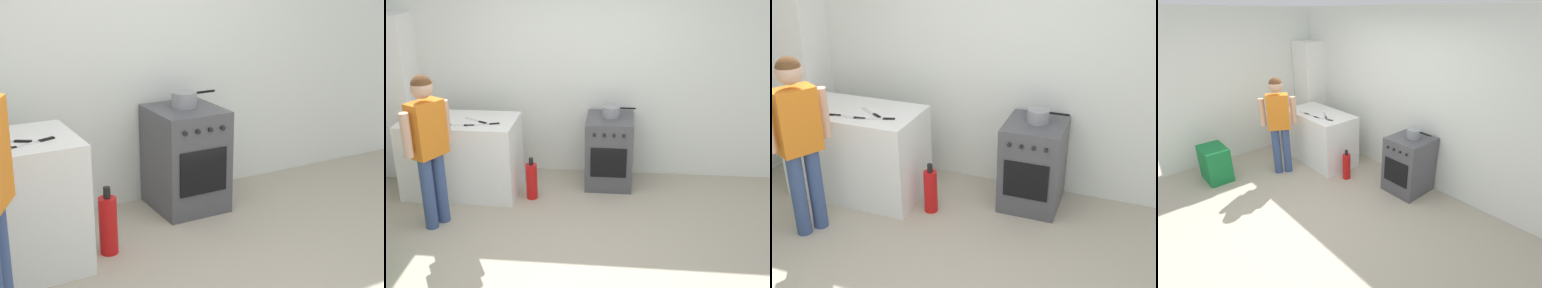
# 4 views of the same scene
# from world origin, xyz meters

# --- Properties ---
(ground_plane) EXTENTS (8.00, 8.00, 0.00)m
(ground_plane) POSITION_xyz_m (0.00, 0.00, 0.00)
(ground_plane) COLOR #ADA38E
(back_wall) EXTENTS (6.00, 0.10, 2.60)m
(back_wall) POSITION_xyz_m (0.00, 1.95, 1.30)
(back_wall) COLOR silver
(back_wall) RESTS_ON ground
(counter_unit) EXTENTS (1.30, 0.70, 0.90)m
(counter_unit) POSITION_xyz_m (-1.35, 1.20, 0.45)
(counter_unit) COLOR white
(counter_unit) RESTS_ON ground
(oven_left) EXTENTS (0.55, 0.62, 0.85)m
(oven_left) POSITION_xyz_m (0.35, 1.58, 0.43)
(oven_left) COLOR #4C4C51
(oven_left) RESTS_ON ground
(pot) EXTENTS (0.39, 0.21, 0.12)m
(pot) POSITION_xyz_m (0.36, 1.62, 0.91)
(pot) COLOR gray
(pot) RESTS_ON oven_left
(knife_chef) EXTENTS (0.31, 0.05, 0.01)m
(knife_chef) POSITION_xyz_m (-1.26, 1.00, 0.90)
(knife_chef) COLOR silver
(knife_chef) RESTS_ON counter_unit
(knife_bread) EXTENTS (0.34, 0.14, 0.01)m
(knife_bread) POSITION_xyz_m (-1.01, 1.05, 0.90)
(knife_bread) COLOR silver
(knife_bread) RESTS_ON counter_unit
(knife_carving) EXTENTS (0.30, 0.20, 0.01)m
(knife_carving) POSITION_xyz_m (-1.13, 1.17, 0.90)
(knife_carving) COLOR silver
(knife_carving) RESTS_ON counter_unit
(knife_utility) EXTENTS (0.25, 0.06, 0.01)m
(knife_utility) POSITION_xyz_m (-1.48, 0.99, 0.90)
(knife_utility) COLOR silver
(knife_utility) RESTS_ON counter_unit
(person) EXTENTS (0.34, 0.51, 1.60)m
(person) POSITION_xyz_m (-1.40, 0.45, 0.95)
(person) COLOR #384C7A
(person) RESTS_ON ground
(fire_extinguisher) EXTENTS (0.13, 0.13, 0.50)m
(fire_extinguisher) POSITION_xyz_m (-0.52, 1.10, 0.22)
(fire_extinguisher) COLOR red
(fire_extinguisher) RESTS_ON ground
(larder_cabinet) EXTENTS (0.48, 0.44, 2.00)m
(larder_cabinet) POSITION_xyz_m (-2.30, 1.68, 1.00)
(larder_cabinet) COLOR white
(larder_cabinet) RESTS_ON ground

